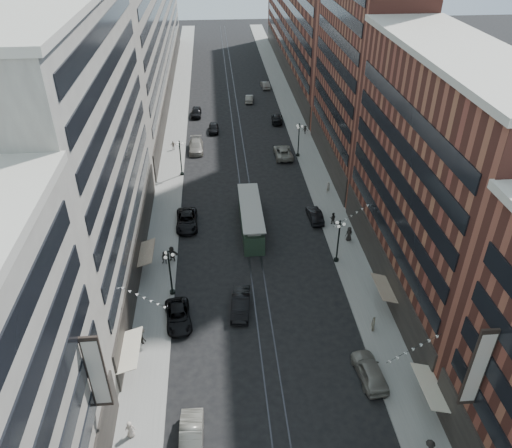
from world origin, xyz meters
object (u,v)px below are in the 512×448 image
object	(u,v)px
pedestrian_8	(328,187)
pedestrian_4	(373,324)
car_extra_0	(265,85)
pedestrian_extra_1	(349,234)
car_8	(196,146)
lamppost_sw_mid	(181,157)
lamppost_se_far	(338,240)
car_4	(370,371)
car_1	(191,439)
pedestrian_5	(172,254)
car_9	(196,112)
streetcar	(251,219)
car_13	(214,128)
pedestrian_7	(333,218)
car_2	(178,316)
car_12	(277,118)
lamppost_sw_far	(170,271)
car_14	(249,99)
pedestrian_extra_0	(142,336)
car_10	(315,215)
pedestrian_6	(173,145)
pedestrian_9	(305,130)
car_5	(241,304)
pedestrian_1	(130,429)
car_7	(187,220)
pedestrian_2	(165,258)
lamppost_se_mid	(299,139)
car_11	(283,152)

from	to	relation	value
pedestrian_8	pedestrian_4	bearing A→B (deg)	61.16
car_extra_0	pedestrian_extra_1	world-z (taller)	pedestrian_extra_1
pedestrian_8	pedestrian_extra_1	xyz separation A→B (m)	(0.09, -11.72, 0.07)
car_8	lamppost_sw_mid	bearing A→B (deg)	-103.75
lamppost_se_far	car_4	size ratio (longest dim) A/B	1.10
car_1	pedestrian_5	bearing A→B (deg)	97.79
car_9	streetcar	bearing A→B (deg)	-77.65
pedestrian_4	car_13	size ratio (longest dim) A/B	0.39
lamppost_se_far	pedestrian_7	xyz separation A→B (m)	(1.25, 7.75, -2.14)
lamppost_se_far	streetcar	distance (m)	12.09
car_2	car_8	world-z (taller)	car_8
streetcar	pedestrian_4	bearing A→B (deg)	-61.29
car_12	pedestrian_extra_1	xyz separation A→B (m)	(3.97, -39.07, 0.37)
lamppost_sw_far	car_14	world-z (taller)	lamppost_sw_far
pedestrian_extra_0	car_10	bearing A→B (deg)	-80.75
pedestrian_6	pedestrian_9	size ratio (longest dim) A/B	1.01
car_1	pedestrian_4	size ratio (longest dim) A/B	2.98
car_4	car_extra_0	distance (m)	79.51
car_5	pedestrian_7	world-z (taller)	pedestrian_7
pedestrian_1	car_13	size ratio (longest dim) A/B	0.37
pedestrian_extra_0	car_7	bearing A→B (deg)	-45.65
car_12	car_extra_0	world-z (taller)	car_extra_0
car_7	car_10	world-z (taller)	car_7
car_8	pedestrian_7	size ratio (longest dim) A/B	3.50
pedestrian_7	car_13	bearing A→B (deg)	-50.32
car_13	pedestrian_1	bearing A→B (deg)	-95.42
lamppost_se_far	car_4	xyz separation A→B (m)	(-0.80, -16.51, -2.24)
car_12	pedestrian_7	world-z (taller)	pedestrian_7
pedestrian_4	pedestrian_extra_1	size ratio (longest dim) A/B	0.90
pedestrian_2	car_8	size ratio (longest dim) A/B	0.28
car_7	pedestrian_6	world-z (taller)	pedestrian_6
lamppost_se_mid	lamppost_sw_mid	bearing A→B (deg)	-164.80
streetcar	pedestrian_4	xyz separation A→B (m)	(10.27, -18.75, -0.53)
car_4	car_13	xyz separation A→B (m)	(-12.59, 55.92, -0.14)
pedestrian_2	pedestrian_5	distance (m)	0.97
streetcar	car_extra_0	world-z (taller)	streetcar
car_8	car_2	bearing A→B (deg)	-92.29
car_5	pedestrian_1	bearing A→B (deg)	-118.36
lamppost_sw_far	pedestrian_1	distance (m)	16.79
lamppost_sw_far	car_extra_0	distance (m)	69.08
lamppost_se_mid	car_4	xyz separation A→B (m)	(-0.80, -44.51, -2.24)
lamppost_se_far	car_10	world-z (taller)	lamppost_se_far
car_7	car_14	xyz separation A→B (m)	(11.38, 45.37, -0.09)
car_11	pedestrian_8	distance (m)	13.38
lamppost_se_far	car_7	xyz separation A→B (m)	(-17.24, 9.08, -2.30)
car_9	pedestrian_6	size ratio (longest dim) A/B	3.06
car_8	car_12	bearing A→B (deg)	37.03
pedestrian_5	pedestrian_8	bearing A→B (deg)	50.84
car_8	pedestrian_extra_1	bearing A→B (deg)	-56.41
lamppost_sw_far	lamppost_se_far	bearing A→B (deg)	12.26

